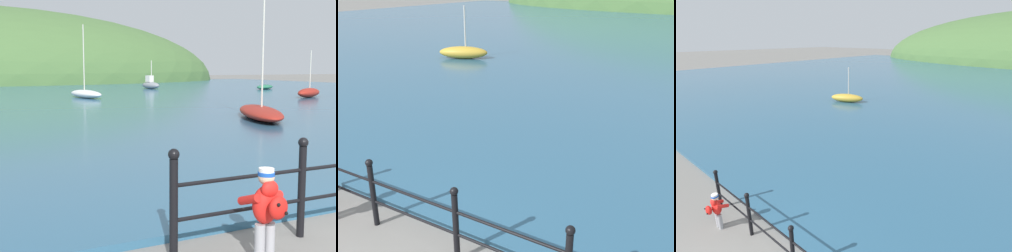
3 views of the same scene
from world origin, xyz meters
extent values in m
cylinder|color=black|center=(-2.59, 1.50, 0.55)|extent=(0.09, 0.09, 1.10)
sphere|color=black|center=(-2.59, 1.50, 1.15)|extent=(0.12, 0.12, 0.12)
cylinder|color=black|center=(-0.87, 1.50, 0.55)|extent=(0.09, 0.09, 1.10)
sphere|color=black|center=(-0.87, 1.50, 1.15)|extent=(0.12, 0.12, 0.12)
cylinder|color=black|center=(0.84, 1.50, 0.55)|extent=(0.09, 0.09, 1.10)
sphere|color=black|center=(0.84, 1.50, 1.15)|extent=(0.12, 0.12, 0.12)
cylinder|color=black|center=(-0.02, 1.50, 0.82)|extent=(5.14, 0.04, 0.04)
cylinder|color=black|center=(-0.02, 1.50, 0.45)|extent=(5.14, 0.04, 0.04)
cylinder|color=#99999E|center=(-1.80, 1.08, 0.21)|extent=(0.11, 0.11, 0.42)
cylinder|color=#99999E|center=(-1.67, 1.09, 0.21)|extent=(0.11, 0.11, 0.42)
ellipsoid|color=red|center=(-1.74, 1.08, 0.62)|extent=(0.30, 0.23, 0.40)
ellipsoid|color=red|center=(-1.73, 1.02, 0.80)|extent=(0.20, 0.12, 0.18)
cylinder|color=red|center=(-1.88, 1.17, 0.67)|extent=(0.10, 0.31, 0.19)
cylinder|color=red|center=(-1.59, 1.18, 0.67)|extent=(0.10, 0.31, 0.19)
sphere|color=beige|center=(-1.74, 1.08, 0.92)|extent=(0.17, 0.17, 0.17)
cylinder|color=#194CB2|center=(-1.74, 1.08, 0.94)|extent=(0.17, 0.17, 0.04)
cylinder|color=silver|center=(-1.74, 1.08, 0.98)|extent=(0.16, 0.16, 0.04)
ellipsoid|color=red|center=(-1.73, 0.89, 0.64)|extent=(0.22, 0.13, 0.24)
sphere|color=black|center=(-1.78, 0.82, 0.70)|extent=(0.04, 0.04, 0.04)
sphere|color=black|center=(-1.68, 0.83, 0.59)|extent=(0.04, 0.04, 0.04)
ellipsoid|color=gold|center=(-8.29, 13.67, 0.40)|extent=(2.59, 1.78, 0.61)
cylinder|color=beige|center=(-8.18, 13.72, 1.69)|extent=(0.07, 0.07, 1.97)
camera|label=1|loc=(-4.71, -2.67, 2.03)|focal=50.00mm
camera|label=2|loc=(3.91, -2.16, 3.88)|focal=42.00mm
camera|label=3|loc=(4.45, -0.97, 4.72)|focal=28.00mm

